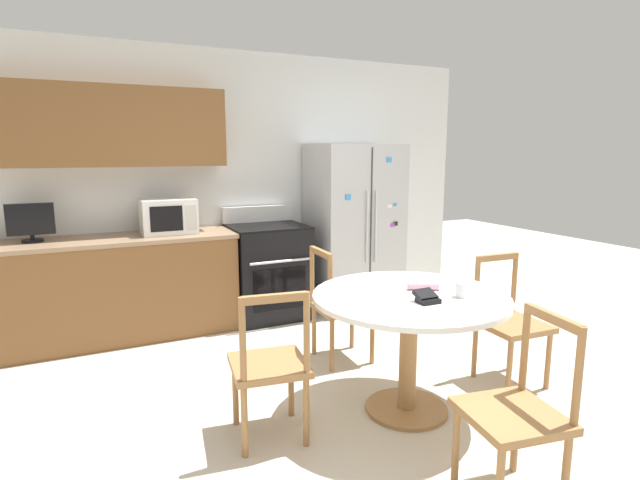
# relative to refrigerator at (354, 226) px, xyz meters

# --- Properties ---
(ground_plane) EXTENTS (14.00, 14.00, 0.00)m
(ground_plane) POSITION_rel_refrigerator_xyz_m (-1.11, -2.24, -0.85)
(ground_plane) COLOR beige
(back_wall) EXTENTS (5.20, 0.44, 2.60)m
(back_wall) POSITION_rel_refrigerator_xyz_m (-1.42, 0.36, 0.58)
(back_wall) COLOR silver
(back_wall) RESTS_ON ground_plane
(kitchen_counter) EXTENTS (2.00, 0.64, 0.90)m
(kitchen_counter) POSITION_rel_refrigerator_xyz_m (-2.33, 0.05, -0.40)
(kitchen_counter) COLOR brown
(kitchen_counter) RESTS_ON ground_plane
(refrigerator) EXTENTS (0.89, 0.71, 1.70)m
(refrigerator) POSITION_rel_refrigerator_xyz_m (0.00, 0.00, 0.00)
(refrigerator) COLOR #B2B5BA
(refrigerator) RESTS_ON ground_plane
(oven_range) EXTENTS (0.72, 0.68, 1.08)m
(oven_range) POSITION_rel_refrigerator_xyz_m (-0.96, 0.02, -0.38)
(oven_range) COLOR black
(oven_range) RESTS_ON ground_plane
(microwave) EXTENTS (0.47, 0.35, 0.31)m
(microwave) POSITION_rel_refrigerator_xyz_m (-1.88, 0.07, 0.20)
(microwave) COLOR white
(microwave) RESTS_ON kitchen_counter
(countertop_tv) EXTENTS (0.35, 0.16, 0.32)m
(countertop_tv) POSITION_rel_refrigerator_xyz_m (-2.96, 0.11, 0.22)
(countertop_tv) COLOR black
(countertop_tv) RESTS_ON kitchen_counter
(dining_table) EXTENTS (1.20, 1.20, 0.77)m
(dining_table) POSITION_rel_refrigerator_xyz_m (-0.80, -2.12, -0.23)
(dining_table) COLOR white
(dining_table) RESTS_ON ground_plane
(dining_chair_near) EXTENTS (0.48, 0.48, 0.90)m
(dining_chair_near) POSITION_rel_refrigerator_xyz_m (-0.83, -3.01, -0.42)
(dining_chair_near) COLOR #9E7042
(dining_chair_near) RESTS_ON ground_plane
(dining_chair_far) EXTENTS (0.44, 0.44, 0.90)m
(dining_chair_far) POSITION_rel_refrigerator_xyz_m (-0.82, -1.23, -0.42)
(dining_chair_far) COLOR #9E7042
(dining_chair_far) RESTS_ON ground_plane
(dining_chair_right) EXTENTS (0.44, 0.44, 0.90)m
(dining_chair_right) POSITION_rel_refrigerator_xyz_m (0.09, -2.09, -0.42)
(dining_chair_right) COLOR #9E7042
(dining_chair_right) RESTS_ON ground_plane
(dining_chair_left) EXTENTS (0.48, 0.48, 0.90)m
(dining_chair_left) POSITION_rel_refrigerator_xyz_m (-1.69, -2.03, -0.42)
(dining_chair_left) COLOR #9E7042
(dining_chair_left) RESTS_ON ground_plane
(candle_glass) EXTENTS (0.08, 0.08, 0.09)m
(candle_glass) POSITION_rel_refrigerator_xyz_m (-0.56, -2.30, -0.05)
(candle_glass) COLOR silver
(candle_glass) RESTS_ON dining_table
(folded_napkin) EXTENTS (0.20, 0.14, 0.05)m
(folded_napkin) POSITION_rel_refrigerator_xyz_m (-0.67, -2.07, -0.06)
(folded_napkin) COLOR pink
(folded_napkin) RESTS_ON dining_table
(wallet) EXTENTS (0.12, 0.13, 0.07)m
(wallet) POSITION_rel_refrigerator_xyz_m (-0.82, -2.29, -0.06)
(wallet) COLOR black
(wallet) RESTS_ON dining_table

